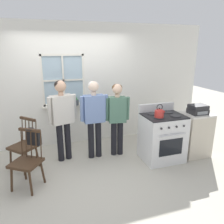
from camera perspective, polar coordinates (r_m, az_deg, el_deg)
ground_plane at (r=4.15m, az=-6.30°, el=-15.06°), size 16.00×16.00×0.00m
wall_back at (r=4.99m, az=-10.03°, el=6.75°), size 6.40×0.16×2.70m
chair_by_window at (r=3.76m, az=-21.34°, el=-12.11°), size 0.57×0.57×0.94m
chair_near_wall at (r=4.33m, az=-22.01°, el=-8.31°), size 0.58×0.58×0.94m
person_elderly_left at (r=4.24m, az=-12.89°, el=-0.23°), size 0.57×0.32×1.59m
person_teen_center at (r=4.26m, az=-4.70°, el=-0.17°), size 0.55×0.23×1.56m
person_adult_right at (r=4.37m, az=1.35°, el=-0.39°), size 0.50×0.25×1.49m
stove at (r=4.44m, az=12.94°, el=-6.34°), size 0.78×0.68×1.08m
kettle at (r=4.07m, az=12.26°, el=-0.17°), size 0.21×0.17×0.25m
potted_plant at (r=4.97m, az=-9.51°, el=2.77°), size 0.15×0.15×0.24m
handbag at (r=3.79m, az=-19.75°, el=-6.12°), size 0.25×0.25×0.31m
side_counter at (r=4.82m, az=20.72°, el=-5.46°), size 0.55×0.50×0.90m
stereo at (r=4.64m, az=21.54°, el=0.64°), size 0.34×0.29×0.18m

